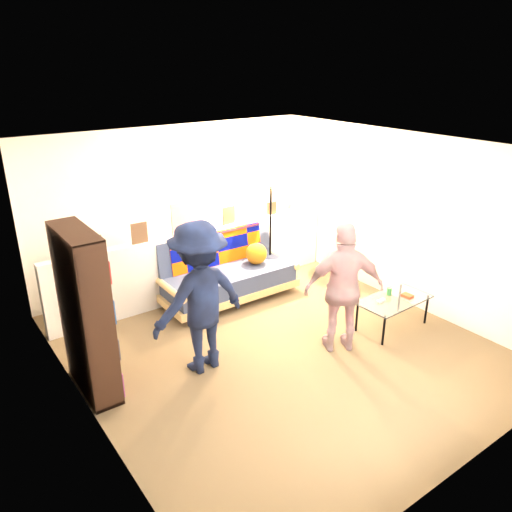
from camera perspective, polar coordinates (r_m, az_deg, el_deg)
The scene contains 10 objects.
ground at distance 6.24m, azimuth 2.19°, elevation -10.12°, with size 5.00×5.00×0.00m, color brown.
room_shell at distance 5.90m, azimuth -0.41°, elevation 5.82°, with size 4.60×5.05×2.45m.
half_wall_ledge at distance 7.35m, azimuth -6.41°, elevation -0.71°, with size 4.45×0.15×1.00m, color silver.
ledge_decor at distance 7.00m, azimuth -8.16°, elevation 3.95°, with size 2.97×0.02×0.45m.
futon_sofa at distance 7.25m, azimuth -3.41°, elevation -1.82°, with size 1.99×0.98×0.85m.
bookshelf at distance 5.36m, azimuth -18.84°, elevation -6.83°, with size 0.30×0.89×1.78m.
coffee_table at distance 6.68m, azimuth 15.46°, elevation -4.93°, with size 0.99×0.57×0.51m.
floor_lamp at distance 7.51m, azimuth 1.65°, elevation 5.03°, with size 0.34×0.30×1.60m.
person_left at distance 5.46m, azimuth -6.48°, elevation -4.77°, with size 1.12×0.64×1.73m, color black.
person_right at distance 5.89m, azimuth 10.02°, elevation -3.67°, with size 0.93×0.39×1.59m, color pink.
Camera 1 is at (-3.29, -4.15, 3.29)m, focal length 35.00 mm.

